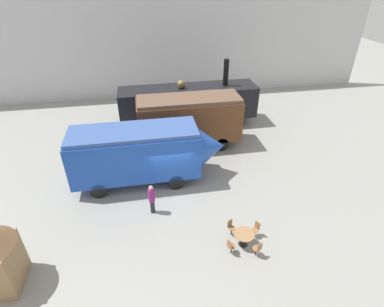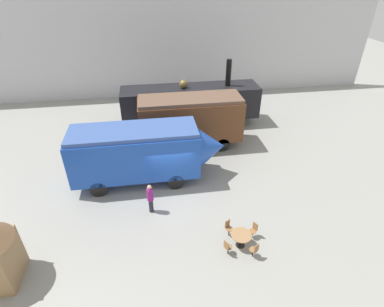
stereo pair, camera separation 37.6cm
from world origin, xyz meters
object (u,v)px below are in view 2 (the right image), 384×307
Objects in this scene: visitor_person at (150,198)px; cafe_chair_0 at (255,250)px; cafe_table_near at (241,237)px; steam_locomotive at (191,102)px; streamlined_locomotive at (147,151)px; passenger_coach_wooden at (190,118)px.

cafe_chair_0 is at bearing -39.85° from visitor_person.
cafe_table_near is at bearing -36.21° from visitor_person.
cafe_chair_0 is (0.81, -13.86, -1.45)m from steam_locomotive.
steam_locomotive is at bearing 91.76° from cafe_table_near.
steam_locomotive is at bearing -24.94° from cafe_chair_0.
streamlined_locomotive is 3.17m from visitor_person.
steam_locomotive is 13.96m from cafe_chair_0.
visitor_person is (-3.12, -6.65, -1.20)m from passenger_coach_wooden.
streamlined_locomotive is 10.38× the size of cafe_chair_0.
steam_locomotive reaches higher than passenger_coach_wooden.
steam_locomotive is 8.02m from streamlined_locomotive.
cafe_chair_0 is at bearing -86.64° from steam_locomotive.
steam_locomotive is at bearing 70.07° from visitor_person.
passenger_coach_wooden reaches higher than visitor_person.
steam_locomotive is 12.55× the size of cafe_chair_0.
streamlined_locomotive is at bearing -117.11° from steam_locomotive.
streamlined_locomotive is (-3.11, -3.68, -0.13)m from passenger_coach_wooden.
passenger_coach_wooden is 4.04× the size of visitor_person.
visitor_person is (-0.01, -2.98, -1.07)m from streamlined_locomotive.
passenger_coach_wooden is at bearing -99.01° from steam_locomotive.
cafe_table_near is 5.06m from visitor_person.
visitor_person reaches higher than cafe_chair_0.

